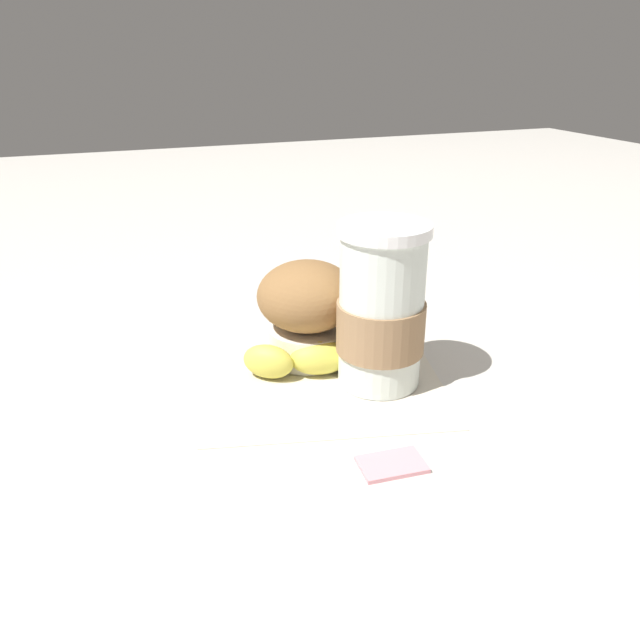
# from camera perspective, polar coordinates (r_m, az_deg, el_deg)

# --- Properties ---
(ground_plane) EXTENTS (3.00, 3.00, 0.00)m
(ground_plane) POSITION_cam_1_polar(r_m,az_deg,el_deg) (0.61, 0.00, -4.96)
(ground_plane) COLOR beige
(paper_napkin) EXTENTS (0.27, 0.27, 0.00)m
(paper_napkin) POSITION_cam_1_polar(r_m,az_deg,el_deg) (0.61, 0.00, -4.90)
(paper_napkin) COLOR beige
(paper_napkin) RESTS_ON ground_plane
(coffee_cup) EXTENTS (0.08, 0.08, 0.15)m
(coffee_cup) POSITION_cam_1_polar(r_m,az_deg,el_deg) (0.57, 5.62, 0.85)
(coffee_cup) COLOR silver
(coffee_cup) RESTS_ON paper_napkin
(muffin) EXTENTS (0.10, 0.10, 0.10)m
(muffin) POSITION_cam_1_polar(r_m,az_deg,el_deg) (0.61, -1.42, 1.13)
(muffin) COLOR white
(muffin) RESTS_ON paper_napkin
(banana) EXTENTS (0.19, 0.10, 0.03)m
(banana) POSITION_cam_1_polar(r_m,az_deg,el_deg) (0.62, 1.36, -2.49)
(banana) COLOR #D6CC4C
(banana) RESTS_ON paper_napkin
(sugar_packet) EXTENTS (0.05, 0.04, 0.01)m
(sugar_packet) POSITION_cam_1_polar(r_m,az_deg,el_deg) (0.49, 6.47, -12.85)
(sugar_packet) COLOR pink
(sugar_packet) RESTS_ON ground_plane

